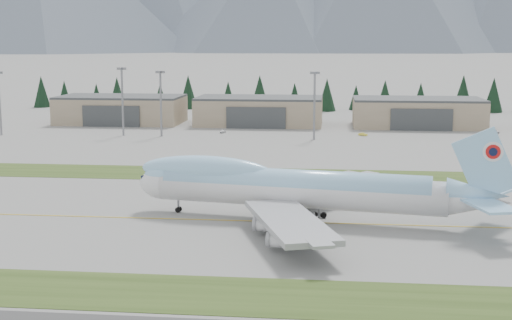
# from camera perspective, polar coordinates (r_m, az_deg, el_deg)

# --- Properties ---
(ground) EXTENTS (7000.00, 7000.00, 0.00)m
(ground) POSITION_cam_1_polar(r_m,az_deg,el_deg) (128.03, 0.09, -4.93)
(ground) COLOR slate
(ground) RESTS_ON ground
(grass_strip_near) EXTENTS (400.00, 14.00, 0.08)m
(grass_strip_near) POSITION_cam_1_polar(r_m,az_deg,el_deg) (91.99, -2.46, -10.77)
(grass_strip_near) COLOR #2D4117
(grass_strip_near) RESTS_ON ground
(grass_strip_far) EXTENTS (400.00, 18.00, 0.08)m
(grass_strip_far) POSITION_cam_1_polar(r_m,az_deg,el_deg) (171.80, 1.68, -1.22)
(grass_strip_far) COLOR #2D4117
(grass_strip_far) RESTS_ON ground
(taxiway_line_main) EXTENTS (400.00, 0.40, 0.02)m
(taxiway_line_main) POSITION_cam_1_polar(r_m,az_deg,el_deg) (128.03, 0.09, -4.93)
(taxiway_line_main) COLOR gold
(taxiway_line_main) RESTS_ON ground
(boeing_747_freighter) EXTENTS (68.98, 58.49, 18.09)m
(boeing_747_freighter) POSITION_cam_1_polar(r_m,az_deg,el_deg) (127.80, 3.15, -2.22)
(boeing_747_freighter) COLOR silver
(boeing_747_freighter) RESTS_ON ground
(hangar_left) EXTENTS (48.00, 26.60, 10.80)m
(hangar_left) POSITION_cam_1_polar(r_m,az_deg,el_deg) (286.80, -10.74, 4.00)
(hangar_left) COLOR gray
(hangar_left) RESTS_ON ground
(hangar_center) EXTENTS (48.00, 26.60, 10.80)m
(hangar_center) POSITION_cam_1_polar(r_m,az_deg,el_deg) (275.93, 0.29, 3.96)
(hangar_center) COLOR gray
(hangar_center) RESTS_ON ground
(hangar_right) EXTENTS (48.00, 26.60, 10.80)m
(hangar_right) POSITION_cam_1_polar(r_m,az_deg,el_deg) (276.34, 12.79, 3.73)
(hangar_right) COLOR gray
(hangar_right) RESTS_ON ground
(floodlight_masts) EXTENTS (201.45, 9.58, 24.07)m
(floodlight_masts) POSITION_cam_1_polar(r_m,az_deg,el_deg) (233.88, 2.31, 5.52)
(floodlight_masts) COLOR slate
(floodlight_masts) RESTS_ON ground
(service_vehicle_a) EXTENTS (1.94, 3.63, 1.18)m
(service_vehicle_a) POSITION_cam_1_polar(r_m,az_deg,el_deg) (251.58, -2.67, 2.18)
(service_vehicle_a) COLOR silver
(service_vehicle_a) RESTS_ON ground
(service_vehicle_b) EXTENTS (3.34, 2.43, 1.05)m
(service_vehicle_b) POSITION_cam_1_polar(r_m,az_deg,el_deg) (246.28, 8.55, 1.93)
(service_vehicle_b) COLOR yellow
(service_vehicle_b) RESTS_ON ground
(service_vehicle_c) EXTENTS (1.86, 3.99, 1.13)m
(service_vehicle_c) POSITION_cam_1_polar(r_m,az_deg,el_deg) (264.85, 18.64, 2.06)
(service_vehicle_c) COLOR #AAA9AE
(service_vehicle_c) RESTS_ON ground
(conifer_belt) EXTENTS (268.08, 16.44, 16.76)m
(conifer_belt) POSITION_cam_1_polar(r_m,az_deg,el_deg) (336.72, 3.14, 5.26)
(conifer_belt) COLOR black
(conifer_belt) RESTS_ON ground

